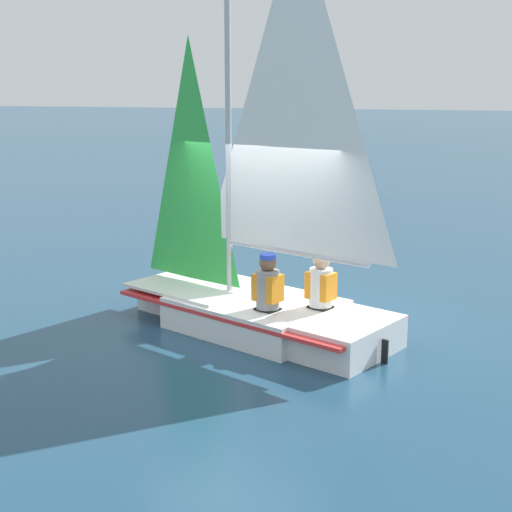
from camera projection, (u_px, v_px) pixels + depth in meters
The scene contains 4 objects.
ground_plane at pixel (256, 329), 9.78m from camera, with size 260.00×260.00×0.00m, color navy.
sailboat_main at pixel (259, 275), 9.58m from camera, with size 2.62×4.10×5.39m.
sailor_helm at pixel (268, 295), 9.15m from camera, with size 0.37×0.40×1.16m.
sailor_crew at pixel (321, 293), 9.24m from camera, with size 0.37×0.40×1.16m.
Camera 1 is at (-8.57, -3.63, 3.17)m, focal length 50.00 mm.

